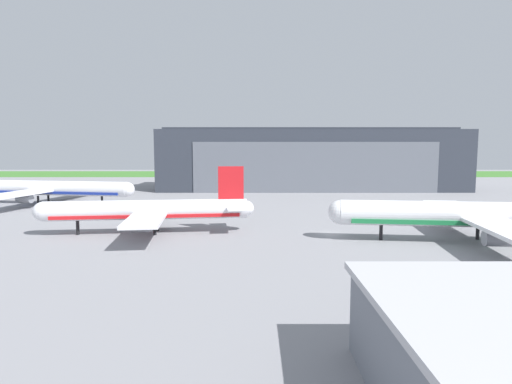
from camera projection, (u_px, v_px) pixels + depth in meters
name	position (u px, v px, depth m)	size (l,w,h in m)	color
ground_plane	(332.00, 234.00, 72.60)	(440.00, 440.00, 0.00)	gray
grass_field_strip	(279.00, 174.00, 244.57)	(440.00, 56.00, 0.08)	#3F7A2E
maintenance_hangar	(310.00, 159.00, 155.18)	(108.39, 32.83, 22.61)	#2D333D
airliner_near_left	(149.00, 210.00, 73.20)	(37.84, 30.38, 11.77)	silver
airliner_near_right	(474.00, 216.00, 65.86)	(44.93, 40.35, 13.51)	white
airliner_far_right	(49.00, 188.00, 112.23)	(48.33, 40.77, 12.90)	white
baggage_tug	(453.00, 210.00, 93.21)	(4.63, 3.69, 2.20)	#2D2D33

